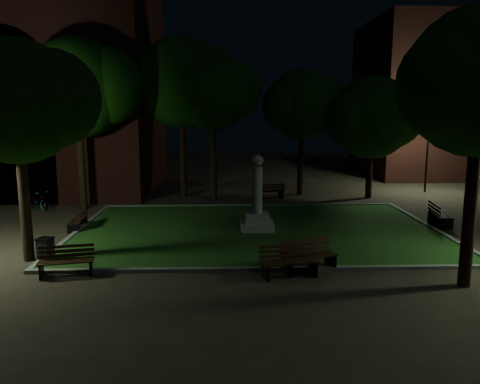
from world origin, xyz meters
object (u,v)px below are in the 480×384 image
at_px(monument, 257,209).
at_px(bench_right_side, 439,215).
at_px(bench_near_right, 308,256).
at_px(bench_far_side, 271,192).
at_px(bench_left_side, 79,221).
at_px(trash_bin, 45,250).
at_px(bench_near_left, 289,262).
at_px(bench_west_near, 66,262).
at_px(bicycle, 37,201).

xyz_separation_m(monument, bench_right_side, (8.23, 0.73, -0.49)).
height_order(bench_near_right, bench_far_side, bench_near_right).
height_order(bench_left_side, bench_far_side, bench_far_side).
distance_m(bench_near_right, trash_bin, 8.86).
height_order(monument, trash_bin, monument).
xyz_separation_m(monument, bench_near_left, (0.61, -5.61, -0.50)).
distance_m(bench_near_left, bench_left_side, 10.26).
bearing_deg(bench_west_near, bicycle, 104.19).
bearing_deg(bench_far_side, bicycle, -12.35).
xyz_separation_m(bench_left_side, trash_bin, (0.21, -4.34, 0.02)).
xyz_separation_m(bench_near_right, bench_west_near, (-7.62, -0.18, -0.04)).
bearing_deg(bench_west_near, trash_bin, 118.54).
relative_size(bench_left_side, bicycle, 0.81).
relative_size(monument, bench_west_near, 1.82).
height_order(bench_west_near, trash_bin, bench_west_near).
bearing_deg(bench_right_side, bench_west_near, 120.69).
bearing_deg(bench_right_side, bench_near_left, 138.01).
height_order(bench_near_right, bicycle, bicycle).
distance_m(bench_right_side, bicycle, 19.67).
distance_m(bench_left_side, bench_far_side, 11.28).
height_order(monument, bicycle, monument).
xyz_separation_m(bench_near_left, bench_right_side, (7.61, 6.34, 0.01)).
relative_size(bench_near_right, trash_bin, 2.34).
relative_size(bench_left_side, bench_right_side, 0.83).
bearing_deg(bicycle, bench_far_side, -40.31).
bearing_deg(bench_near_left, bench_left_side, 131.31).
bearing_deg(bicycle, bench_right_side, -63.87).
relative_size(monument, bicycle, 1.66).
height_order(bench_left_side, bicycle, bicycle).
xyz_separation_m(bench_near_right, trash_bin, (-8.78, 1.19, -0.05)).
height_order(bench_far_side, bicycle, bicycle).
relative_size(bench_near_left, bench_far_side, 1.09).
height_order(bench_near_left, bench_right_side, bench_right_side).
distance_m(bench_near_left, bench_far_side, 12.89).
distance_m(bench_far_side, bicycle, 12.66).
bearing_deg(bicycle, trash_bin, -119.68).
bearing_deg(bench_west_near, bench_near_right, -10.23).
bearing_deg(monument, bench_left_side, 176.83).
distance_m(bench_near_right, bench_far_side, 12.36).
bearing_deg(bench_near_right, trash_bin, 152.04).
height_order(trash_bin, bicycle, bicycle).
relative_size(trash_bin, bicycle, 0.43).
xyz_separation_m(monument, bench_near_right, (1.30, -5.10, -0.49)).
height_order(bench_near_right, bench_west_near, bench_near_right).
xyz_separation_m(bench_near_right, bench_right_side, (6.93, 5.84, -0.01)).
relative_size(bench_near_right, bench_right_side, 1.03).
bearing_deg(bench_left_side, bench_near_right, 55.11).
xyz_separation_m(bench_right_side, trash_bin, (-15.71, -4.64, -0.05)).
xyz_separation_m(monument, bench_west_near, (-6.32, -5.29, -0.52)).
bearing_deg(trash_bin, bench_left_side, 92.71).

